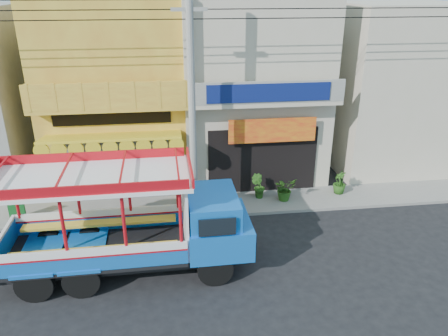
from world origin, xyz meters
The scene contains 12 objects.
ground centered at (0.00, 0.00, 0.00)m, with size 90.00×90.00×0.00m, color black.
sidewalk centered at (0.00, 4.00, 0.06)m, with size 30.00×2.00×0.12m, color slate.
shophouse_left centered at (-4.00, 7.96, 4.11)m, with size 6.00×7.50×8.24m.
shophouse_right centered at (2.00, 7.96, 4.11)m, with size 6.00×6.75×8.24m.
party_pilaster centered at (-1.00, 4.85, 4.00)m, with size 0.35×0.30×8.00m, color #BBB299.
filler_building_right centered at (9.00, 8.00, 3.80)m, with size 6.00×6.00×7.60m, color #BBB299.
utility_pole centered at (-0.85, 3.30, 5.03)m, with size 28.00×0.26×9.00m.
songthaew_truck centered at (-2.74, 0.01, 1.74)m, with size 7.75×2.71×3.60m.
green_sign centered at (-7.67, 3.63, 0.52)m, with size 0.63×0.35×0.96m.
potted_plant_a centered at (2.74, 3.96, 0.61)m, with size 0.88×0.77×0.98m, color #244E16.
potted_plant_b centered at (1.70, 4.32, 0.62)m, with size 0.55×0.45×1.01m, color #244E16.
potted_plant_c centered at (5.21, 4.27, 0.61)m, with size 0.55×0.55×0.98m, color #244E16.
Camera 1 is at (-1.81, -11.73, 8.34)m, focal length 35.00 mm.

